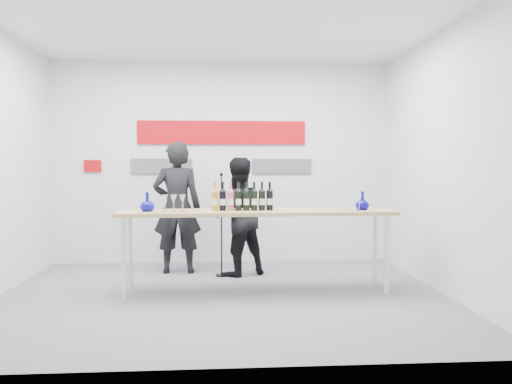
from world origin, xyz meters
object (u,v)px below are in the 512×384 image
(presenter_right, at_px, (237,217))
(mic_stand, at_px, (222,245))
(tasting_table, at_px, (257,217))
(presenter_left, at_px, (177,207))

(presenter_right, height_order, mic_stand, presenter_right)
(presenter_right, bearing_deg, tasting_table, 77.12)
(presenter_right, relative_size, mic_stand, 1.15)
(tasting_table, xyz_separation_m, mic_stand, (-0.40, 0.86, -0.46))
(presenter_left, xyz_separation_m, mic_stand, (0.60, -0.24, -0.48))
(presenter_left, relative_size, presenter_right, 1.14)
(presenter_left, bearing_deg, mic_stand, 157.04)
(presenter_right, distance_m, mic_stand, 0.42)
(tasting_table, relative_size, mic_stand, 2.31)
(tasting_table, distance_m, mic_stand, 1.06)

